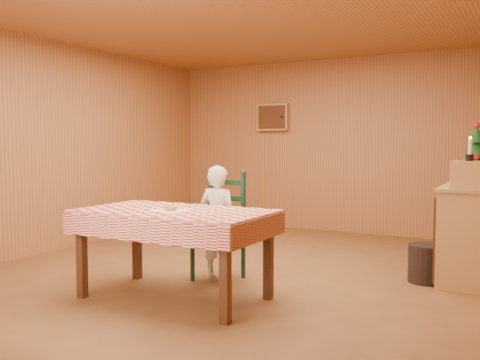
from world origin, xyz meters
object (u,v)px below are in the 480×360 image
seated_child (218,223)px  storage_bin (427,263)px  christmas_tree (476,156)px  crate (469,175)px  ladder_chair (221,228)px  dining_table (174,219)px  shelf_unit (471,232)px

seated_child → storage_bin: (1.83, 0.87, -0.38)m
seated_child → christmas_tree: size_ratio=1.81×
crate → christmas_tree: (-0.00, 0.65, 0.16)m
ladder_chair → storage_bin: 2.03m
crate → dining_table: bearing=-144.6°
seated_child → crate: (2.19, 0.82, 0.49)m
ladder_chair → crate: (2.19, 0.77, 0.55)m
dining_table → seated_child: bearing=90.0°
christmas_tree → storage_bin: christmas_tree is taller
dining_table → shelf_unit: bearing=41.9°
dining_table → ladder_chair: ladder_chair is taller
ladder_chair → storage_bin: size_ratio=2.95×
christmas_tree → ladder_chair: bearing=-147.0°
christmas_tree → crate: bearing=-90.0°
crate → christmas_tree: christmas_tree is taller
crate → christmas_tree: 0.67m
ladder_chair → shelf_unit: ladder_chair is taller
seated_child → christmas_tree: bearing=-146.0°
dining_table → crate: 2.71m
ladder_chair → seated_child: 0.08m
crate → storage_bin: 0.94m
ladder_chair → storage_bin: (1.83, 0.82, -0.32)m
shelf_unit → christmas_tree: (0.01, 0.25, 0.74)m
dining_table → ladder_chair: 0.81m
christmas_tree → storage_bin: (-0.35, -0.60, -1.03)m
seated_child → christmas_tree: (2.19, 1.47, 0.65)m
dining_table → ladder_chair: bearing=90.0°
crate → storage_bin: bearing=172.0°
shelf_unit → christmas_tree: 0.79m
seated_child → dining_table: bearing=90.0°
crate → christmas_tree: size_ratio=0.48×
storage_bin → ladder_chair: bearing=-156.0°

